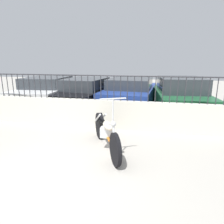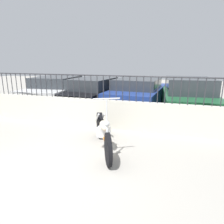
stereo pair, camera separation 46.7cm
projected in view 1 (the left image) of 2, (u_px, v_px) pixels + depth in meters
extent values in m
plane|color=#ADA89E|center=(42.00, 178.00, 3.52)|extent=(40.00, 40.00, 0.00)
cube|color=beige|center=(92.00, 113.00, 6.16)|extent=(8.34, 0.18, 0.87)
cylinder|color=#2D2D33|center=(2.00, 85.00, 6.59)|extent=(0.02, 0.02, 0.74)
cylinder|color=#2D2D33|center=(8.00, 85.00, 6.55)|extent=(0.02, 0.02, 0.74)
cylinder|color=#2D2D33|center=(13.00, 85.00, 6.51)|extent=(0.02, 0.02, 0.74)
cylinder|color=#2D2D33|center=(18.00, 85.00, 6.47)|extent=(0.02, 0.02, 0.74)
cylinder|color=#2D2D33|center=(24.00, 85.00, 6.43)|extent=(0.02, 0.02, 0.74)
cylinder|color=#2D2D33|center=(29.00, 86.00, 6.39)|extent=(0.02, 0.02, 0.74)
cylinder|color=#2D2D33|center=(35.00, 86.00, 6.35)|extent=(0.02, 0.02, 0.74)
cylinder|color=#2D2D33|center=(40.00, 86.00, 6.31)|extent=(0.02, 0.02, 0.74)
cylinder|color=#2D2D33|center=(46.00, 86.00, 6.27)|extent=(0.02, 0.02, 0.74)
cylinder|color=#2D2D33|center=(52.00, 86.00, 6.23)|extent=(0.02, 0.02, 0.74)
cylinder|color=#2D2D33|center=(58.00, 86.00, 6.19)|extent=(0.02, 0.02, 0.74)
cylinder|color=#2D2D33|center=(64.00, 87.00, 6.15)|extent=(0.02, 0.02, 0.74)
cylinder|color=#2D2D33|center=(70.00, 87.00, 6.11)|extent=(0.02, 0.02, 0.74)
cylinder|color=#2D2D33|center=(76.00, 87.00, 6.06)|extent=(0.02, 0.02, 0.74)
cylinder|color=#2D2D33|center=(82.00, 87.00, 6.02)|extent=(0.02, 0.02, 0.74)
cylinder|color=#2D2D33|center=(88.00, 87.00, 5.98)|extent=(0.02, 0.02, 0.74)
cylinder|color=#2D2D33|center=(94.00, 87.00, 5.94)|extent=(0.02, 0.02, 0.74)
cylinder|color=#2D2D33|center=(101.00, 88.00, 5.90)|extent=(0.02, 0.02, 0.74)
cylinder|color=#2D2D33|center=(107.00, 88.00, 5.86)|extent=(0.02, 0.02, 0.74)
cylinder|color=#2D2D33|center=(114.00, 88.00, 5.82)|extent=(0.02, 0.02, 0.74)
cylinder|color=#2D2D33|center=(121.00, 88.00, 5.78)|extent=(0.02, 0.02, 0.74)
cylinder|color=#2D2D33|center=(127.00, 88.00, 5.74)|extent=(0.02, 0.02, 0.74)
cylinder|color=#2D2D33|center=(134.00, 89.00, 5.70)|extent=(0.02, 0.02, 0.74)
cylinder|color=#2D2D33|center=(141.00, 89.00, 5.66)|extent=(0.02, 0.02, 0.74)
cylinder|color=#2D2D33|center=(148.00, 89.00, 5.62)|extent=(0.02, 0.02, 0.74)
cylinder|color=#2D2D33|center=(156.00, 89.00, 5.58)|extent=(0.02, 0.02, 0.74)
cylinder|color=#2D2D33|center=(163.00, 89.00, 5.54)|extent=(0.02, 0.02, 0.74)
cylinder|color=#2D2D33|center=(170.00, 90.00, 5.50)|extent=(0.02, 0.02, 0.74)
cylinder|color=#2D2D33|center=(178.00, 90.00, 5.46)|extent=(0.02, 0.02, 0.74)
cylinder|color=#2D2D33|center=(185.00, 90.00, 5.41)|extent=(0.02, 0.02, 0.74)
cylinder|color=#2D2D33|center=(193.00, 90.00, 5.37)|extent=(0.02, 0.02, 0.74)
cylinder|color=#2D2D33|center=(201.00, 91.00, 5.33)|extent=(0.02, 0.02, 0.74)
cylinder|color=#2D2D33|center=(209.00, 91.00, 5.29)|extent=(0.02, 0.02, 0.74)
cylinder|color=#2D2D33|center=(217.00, 91.00, 5.25)|extent=(0.02, 0.02, 0.74)
cylinder|color=#2D2D33|center=(91.00, 75.00, 5.88)|extent=(8.34, 0.04, 0.04)
cylinder|color=black|center=(115.00, 150.00, 3.88)|extent=(0.37, 0.63, 0.67)
cylinder|color=black|center=(100.00, 125.00, 5.33)|extent=(0.42, 0.66, 0.68)
cylinder|color=orange|center=(106.00, 136.00, 4.61)|extent=(0.69, 1.30, 0.06)
cube|color=silver|center=(107.00, 132.00, 4.54)|extent=(0.28, 0.18, 0.24)
ellipsoid|color=beige|center=(108.00, 125.00, 4.37)|extent=(0.41, 0.55, 0.18)
cube|color=black|center=(102.00, 122.00, 5.01)|extent=(0.27, 0.32, 0.06)
cylinder|color=silver|center=(114.00, 136.00, 3.91)|extent=(0.14, 0.22, 0.51)
sphere|color=silver|center=(113.00, 124.00, 3.90)|extent=(0.11, 0.11, 0.11)
cylinder|color=silver|center=(113.00, 111.00, 3.87)|extent=(0.03, 0.03, 0.47)
cylinder|color=silver|center=(113.00, 99.00, 3.81)|extent=(0.48, 0.26, 0.03)
cylinder|color=silver|center=(97.00, 118.00, 5.21)|extent=(0.39, 0.71, 0.44)
cylinder|color=silver|center=(103.00, 118.00, 5.25)|extent=(0.39, 0.71, 0.44)
cylinder|color=black|center=(46.00, 93.00, 10.64)|extent=(0.16, 0.65, 0.64)
cylinder|color=black|center=(78.00, 94.00, 10.41)|extent=(0.16, 0.65, 0.64)
cylinder|color=black|center=(16.00, 104.00, 8.07)|extent=(0.16, 0.65, 0.64)
cylinder|color=black|center=(57.00, 105.00, 7.84)|extent=(0.16, 0.65, 0.64)
cube|color=silver|center=(50.00, 93.00, 9.18)|extent=(2.18, 4.45, 0.64)
cube|color=#2D3338|center=(47.00, 82.00, 8.84)|extent=(1.82, 2.20, 0.43)
cylinder|color=black|center=(84.00, 95.00, 10.27)|extent=(0.17, 0.65, 0.64)
cylinder|color=black|center=(114.00, 96.00, 9.80)|extent=(0.17, 0.65, 0.64)
cylinder|color=black|center=(55.00, 105.00, 7.86)|extent=(0.17, 0.65, 0.64)
cylinder|color=black|center=(93.00, 108.00, 7.39)|extent=(0.17, 0.65, 0.64)
cube|color=black|center=(88.00, 95.00, 8.78)|extent=(2.10, 4.35, 0.59)
cube|color=#2D3338|center=(85.00, 84.00, 8.45)|extent=(1.73, 2.15, 0.46)
cylinder|color=black|center=(119.00, 95.00, 10.29)|extent=(0.15, 0.65, 0.64)
cylinder|color=black|center=(153.00, 96.00, 9.83)|extent=(0.15, 0.65, 0.64)
cylinder|color=black|center=(103.00, 105.00, 7.81)|extent=(0.15, 0.65, 0.64)
cylinder|color=black|center=(148.00, 108.00, 7.35)|extent=(0.15, 0.65, 0.64)
cube|color=navy|center=(131.00, 95.00, 8.76)|extent=(2.13, 4.40, 0.65)
cube|color=#2D3338|center=(130.00, 83.00, 8.43)|extent=(1.80, 2.16, 0.41)
cylinder|color=black|center=(154.00, 98.00, 9.41)|extent=(0.17, 0.65, 0.64)
cylinder|color=black|center=(191.00, 99.00, 9.22)|extent=(0.17, 0.65, 0.64)
cylinder|color=black|center=(161.00, 112.00, 6.85)|extent=(0.17, 0.65, 0.64)
cylinder|color=black|center=(211.00, 113.00, 6.66)|extent=(0.17, 0.65, 0.64)
cube|color=#1E5933|center=(178.00, 98.00, 7.98)|extent=(2.15, 4.43, 0.62)
cube|color=#2D3338|center=(181.00, 85.00, 7.63)|extent=(1.77, 2.20, 0.55)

